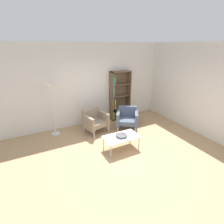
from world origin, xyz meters
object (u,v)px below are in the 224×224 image
armchair_near_window (127,118)px  floor_lamp_torchiere (50,92)px  bookshelf_tall (118,96)px  armchair_by_bookshelf (95,120)px  coffee_table_low (121,137)px  decorative_bowl (121,135)px

armchair_near_window → floor_lamp_torchiere: floor_lamp_torchiere is taller
bookshelf_tall → armchair_by_bookshelf: bookshelf_tall is taller
coffee_table_low → armchair_near_window: bearing=51.0°
coffee_table_low → decorative_bowl: decorative_bowl is taller
armchair_by_bookshelf → armchair_near_window: bearing=-31.2°
coffee_table_low → floor_lamp_torchiere: (-1.53, 1.76, 1.08)m
floor_lamp_torchiere → decorative_bowl: bearing=-49.0°
decorative_bowl → floor_lamp_torchiere: size_ratio=0.18×
decorative_bowl → armchair_by_bookshelf: armchair_by_bookshelf is taller
armchair_near_window → armchair_by_bookshelf: (-1.09, 0.32, 0.00)m
bookshelf_tall → armchair_near_window: 1.10m
coffee_table_low → armchair_near_window: (0.82, 1.01, 0.05)m
decorative_bowl → armchair_by_bookshelf: bearing=101.8°
armchair_near_window → coffee_table_low: bearing=-95.7°
coffee_table_low → decorative_bowl: 0.07m
bookshelf_tall → floor_lamp_torchiere: 2.58m
coffee_table_low → armchair_by_bookshelf: bearing=101.8°
coffee_table_low → bookshelf_tall: bearing=63.3°
floor_lamp_torchiere → coffee_table_low: bearing=-49.0°
bookshelf_tall → decorative_bowl: bookshelf_tall is taller
decorative_bowl → coffee_table_low: bearing=180.0°
decorative_bowl → armchair_near_window: size_ratio=0.34×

